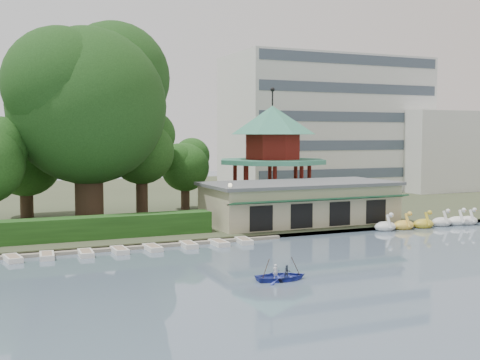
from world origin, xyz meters
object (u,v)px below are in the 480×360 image
rowboat_with_passengers (281,273)px  dock (73,251)px  boathouse (300,202)px  pavilion (272,147)px  big_tree (89,96)px

rowboat_with_passengers → dock: bearing=126.8°
boathouse → pavilion: bearing=78.7°
boathouse → pavilion: (2.00, 10.03, 5.11)m
big_tree → rowboat_with_passengers: (7.20, -24.92, -11.98)m
big_tree → rowboat_with_passengers: size_ratio=4.11×
boathouse → dock: bearing=-167.8°
big_tree → dock: bearing=-106.2°
dock → boathouse: size_ratio=1.83×
dock → pavilion: size_ratio=2.52×
pavilion → big_tree: size_ratio=0.70×
dock → big_tree: size_ratio=1.75×
pavilion → big_tree: bearing=-169.7°
pavilion → big_tree: (-20.80, -3.77, 4.95)m
boathouse → rowboat_with_passengers: bearing=-121.9°
pavilion → big_tree: big_tree is taller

